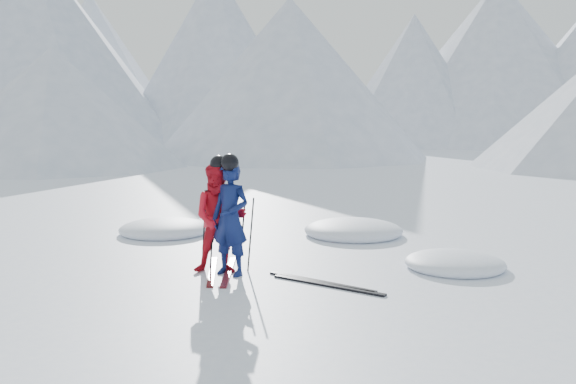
# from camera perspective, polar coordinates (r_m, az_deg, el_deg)

# --- Properties ---
(ground) EXTENTS (160.00, 160.00, 0.00)m
(ground) POSITION_cam_1_polar(r_m,az_deg,el_deg) (9.05, 8.29, -7.42)
(ground) COLOR white
(ground) RESTS_ON ground
(mountain_range) EXTENTS (106.15, 62.94, 15.53)m
(mountain_range) POSITION_cam_1_polar(r_m,az_deg,el_deg) (44.72, 14.25, 12.40)
(mountain_range) COLOR #B2BCD1
(mountain_range) RESTS_ON ground
(skier_blue) EXTENTS (0.70, 0.60, 1.63)m
(skier_blue) POSITION_cam_1_polar(r_m,az_deg,el_deg) (8.69, -5.42, -2.49)
(skier_blue) COLOR #0C1749
(skier_blue) RESTS_ON ground
(skier_red) EXTENTS (0.86, 0.72, 1.60)m
(skier_red) POSITION_cam_1_polar(r_m,az_deg,el_deg) (8.83, -6.41, -2.45)
(skier_red) COLOR red
(skier_red) RESTS_ON ground
(pole_blue_left) EXTENTS (0.11, 0.08, 1.08)m
(pole_blue_left) POSITION_cam_1_polar(r_m,az_deg,el_deg) (8.94, -7.10, -4.01)
(pole_blue_left) COLOR black
(pole_blue_left) RESTS_ON ground
(pole_blue_right) EXTENTS (0.11, 0.07, 1.08)m
(pole_blue_right) POSITION_cam_1_polar(r_m,az_deg,el_deg) (8.93, -3.51, -3.99)
(pole_blue_right) COLOR black
(pole_blue_right) RESTS_ON ground
(pole_red_left) EXTENTS (0.11, 0.09, 1.06)m
(pole_red_left) POSITION_cam_1_polar(r_m,az_deg,el_deg) (9.19, -7.88, -3.80)
(pole_red_left) COLOR black
(pole_red_left) RESTS_ON ground
(pole_red_right) EXTENTS (0.11, 0.08, 1.06)m
(pole_red_right) POSITION_cam_1_polar(r_m,az_deg,el_deg) (8.96, -4.30, -4.02)
(pole_red_right) COLOR black
(pole_red_right) RESTS_ON ground
(ski_worn_left) EXTENTS (0.41, 1.69, 0.03)m
(ski_worn_left) POSITION_cam_1_polar(r_m,az_deg,el_deg) (9.02, -7.10, -7.36)
(ski_worn_left) COLOR black
(ski_worn_left) RESTS_ON ground
(ski_worn_right) EXTENTS (0.29, 1.70, 0.03)m
(ski_worn_right) POSITION_cam_1_polar(r_m,az_deg,el_deg) (8.97, -5.59, -7.42)
(ski_worn_right) COLOR black
(ski_worn_right) RESTS_ON ground
(ski_loose_a) EXTENTS (1.51, 0.95, 0.03)m
(ski_loose_a) POSITION_cam_1_polar(r_m,az_deg,el_deg) (8.38, 3.07, -8.40)
(ski_loose_a) COLOR black
(ski_loose_a) RESTS_ON ground
(ski_loose_b) EXTENTS (1.53, 0.90, 0.03)m
(ski_loose_b) POSITION_cam_1_polar(r_m,az_deg,el_deg) (8.24, 3.71, -8.69)
(ski_loose_b) COLOR black
(ski_loose_b) RESTS_ON ground
(snow_lumps) EXTENTS (8.90, 5.18, 0.42)m
(snow_lumps) POSITION_cam_1_polar(r_m,az_deg,el_deg) (10.93, 3.59, -4.89)
(snow_lumps) COLOR white
(snow_lumps) RESTS_ON ground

